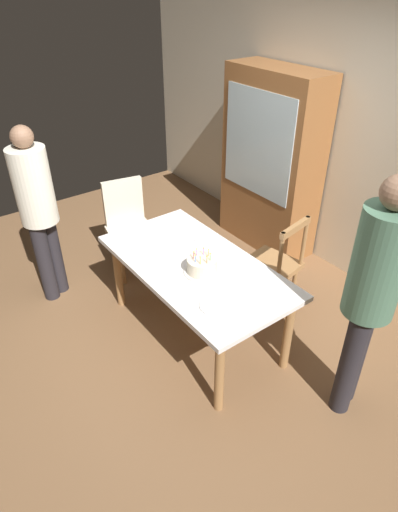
% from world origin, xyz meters
% --- Properties ---
extents(ground, '(6.40, 6.40, 0.00)m').
position_xyz_m(ground, '(0.00, 0.00, 0.00)').
color(ground, brown).
extents(back_wall, '(6.40, 0.10, 2.60)m').
position_xyz_m(back_wall, '(0.00, 1.85, 1.30)').
color(back_wall, beige).
rests_on(back_wall, ground).
extents(dining_table, '(1.67, 0.87, 0.73)m').
position_xyz_m(dining_table, '(0.00, 0.00, 0.64)').
color(dining_table, white).
rests_on(dining_table, ground).
extents(birthday_cake, '(0.28, 0.28, 0.19)m').
position_xyz_m(birthday_cake, '(0.12, -0.03, 0.78)').
color(birthday_cake, silver).
rests_on(birthday_cake, dining_table).
extents(plate_near_celebrant, '(0.22, 0.22, 0.01)m').
position_xyz_m(plate_near_celebrant, '(-0.46, -0.20, 0.73)').
color(plate_near_celebrant, white).
rests_on(plate_near_celebrant, dining_table).
extents(plate_far_side, '(0.22, 0.22, 0.01)m').
position_xyz_m(plate_far_side, '(-0.08, 0.20, 0.73)').
color(plate_far_side, white).
rests_on(plate_far_side, dining_table).
extents(plate_near_guest, '(0.22, 0.22, 0.01)m').
position_xyz_m(plate_near_guest, '(0.50, -0.20, 0.73)').
color(plate_near_guest, white).
rests_on(plate_near_guest, dining_table).
extents(fork_near_celebrant, '(0.18, 0.05, 0.01)m').
position_xyz_m(fork_near_celebrant, '(-0.62, -0.18, 0.73)').
color(fork_near_celebrant, silver).
rests_on(fork_near_celebrant, dining_table).
extents(fork_far_side, '(0.18, 0.03, 0.01)m').
position_xyz_m(fork_far_side, '(-0.24, 0.21, 0.73)').
color(fork_far_side, silver).
rests_on(fork_far_side, dining_table).
extents(chair_spindle_back, '(0.51, 0.51, 0.95)m').
position_xyz_m(chair_spindle_back, '(0.13, 0.76, 0.46)').
color(chair_spindle_back, '#9E7042').
rests_on(chair_spindle_back, ground).
extents(chair_upholstered, '(0.52, 0.52, 0.95)m').
position_xyz_m(chair_upholstered, '(-1.22, 0.06, 0.53)').
color(chair_upholstered, beige).
rests_on(chair_upholstered, ground).
extents(person_celebrant, '(0.32, 0.32, 1.65)m').
position_xyz_m(person_celebrant, '(-1.26, -0.77, 0.94)').
color(person_celebrant, '#262328').
rests_on(person_celebrant, ground).
extents(person_guest, '(0.32, 0.32, 1.78)m').
position_xyz_m(person_guest, '(1.23, 0.44, 1.02)').
color(person_guest, '#262328').
rests_on(person_guest, ground).
extents(china_cabinet, '(1.10, 0.45, 1.90)m').
position_xyz_m(china_cabinet, '(-0.77, 1.56, 0.95)').
color(china_cabinet, brown).
rests_on(china_cabinet, ground).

